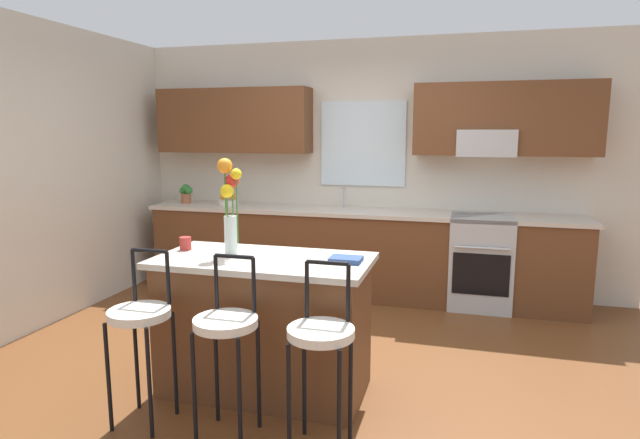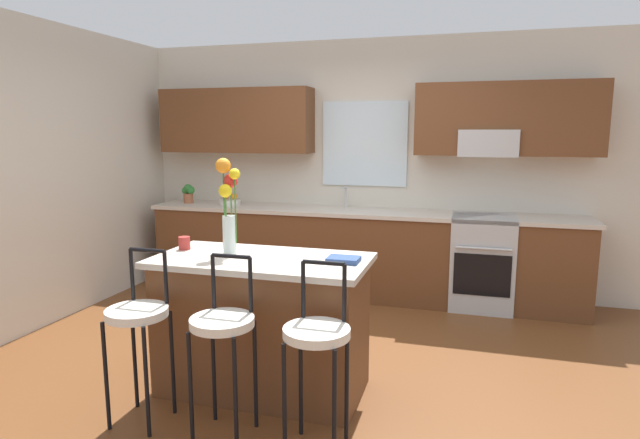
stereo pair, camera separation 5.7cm
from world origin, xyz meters
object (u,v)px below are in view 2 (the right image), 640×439
(flower_vase, at_px, (228,201))
(kitchen_island, at_px, (263,324))
(bar_stool_far, at_px, (317,341))
(fruit_bowl_oranges, at_px, (230,201))
(potted_plant_small, at_px, (188,193))
(mug_ceramic, at_px, (184,243))
(bar_stool_near, at_px, (138,320))
(cookbook, at_px, (344,260))
(bar_stool_middle, at_px, (223,330))
(oven_range, at_px, (482,262))

(flower_vase, bearing_deg, kitchen_island, -9.73)
(bar_stool_far, bearing_deg, fruit_bowl_oranges, 123.45)
(potted_plant_small, bearing_deg, mug_ceramic, -60.55)
(bar_stool_near, xyz_separation_m, flower_vase, (0.30, 0.61, 0.64))
(flower_vase, xyz_separation_m, fruit_bowl_oranges, (-1.06, 2.20, -0.31))
(flower_vase, relative_size, cookbook, 3.21)
(kitchen_island, relative_size, potted_plant_small, 6.48)
(bar_stool_near, bearing_deg, potted_plant_small, 114.50)
(flower_vase, distance_m, mug_ceramic, 0.48)
(bar_stool_far, xyz_separation_m, fruit_bowl_oranges, (-1.86, 2.82, 0.33))
(kitchen_island, bearing_deg, fruit_bowl_oranges, 120.27)
(bar_stool_middle, relative_size, bar_stool_far, 1.00)
(kitchen_island, xyz_separation_m, bar_stool_middle, (0.00, -0.57, 0.17))
(fruit_bowl_oranges, bearing_deg, potted_plant_small, -179.98)
(bar_stool_middle, xyz_separation_m, fruit_bowl_oranges, (-1.31, 2.82, 0.33))
(potted_plant_small, bearing_deg, bar_stool_far, -49.75)
(bar_stool_far, bearing_deg, flower_vase, 142.43)
(bar_stool_far, bearing_deg, cookbook, 90.39)
(flower_vase, bearing_deg, oven_range, 52.48)
(fruit_bowl_oranges, bearing_deg, flower_vase, -64.23)
(flower_vase, xyz_separation_m, potted_plant_small, (-1.59, 2.20, -0.24))
(bar_stool_near, height_order, fruit_bowl_oranges, fruit_bowl_oranges)
(oven_range, relative_size, fruit_bowl_oranges, 3.83)
(bar_stool_near, bearing_deg, bar_stool_far, 0.00)
(bar_stool_far, xyz_separation_m, flower_vase, (-0.80, 0.61, 0.64))
(mug_ceramic, distance_m, fruit_bowl_oranges, 2.28)
(cookbook, bearing_deg, fruit_bowl_oranges, 129.97)
(mug_ceramic, bearing_deg, cookbook, -2.10)
(flower_vase, height_order, potted_plant_small, flower_vase)
(flower_vase, height_order, cookbook, flower_vase)
(bar_stool_near, xyz_separation_m, bar_stool_far, (1.10, 0.00, 0.00))
(mug_ceramic, bearing_deg, potted_plant_small, 119.45)
(kitchen_island, height_order, potted_plant_small, potted_plant_small)
(bar_stool_middle, height_order, fruit_bowl_oranges, fruit_bowl_oranges)
(oven_range, bearing_deg, fruit_bowl_oranges, 179.48)
(oven_range, relative_size, bar_stool_near, 0.88)
(mug_ceramic, bearing_deg, fruit_bowl_oranges, 107.94)
(kitchen_island, relative_size, bar_stool_near, 1.35)
(kitchen_island, distance_m, flower_vase, 0.85)
(fruit_bowl_oranges, relative_size, potted_plant_small, 1.11)
(kitchen_island, xyz_separation_m, potted_plant_small, (-1.83, 2.24, 0.57))
(bar_stool_near, height_order, cookbook, bar_stool_near)
(mug_ceramic, relative_size, fruit_bowl_oranges, 0.38)
(mug_ceramic, distance_m, potted_plant_small, 2.49)
(bar_stool_middle, bearing_deg, oven_range, 62.95)
(kitchen_island, relative_size, bar_stool_middle, 1.35)
(cookbook, bearing_deg, kitchen_island, -176.84)
(mug_ceramic, xyz_separation_m, cookbook, (1.15, -0.04, -0.03))
(bar_stool_far, height_order, potted_plant_small, potted_plant_small)
(fruit_bowl_oranges, bearing_deg, bar_stool_near, -74.89)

